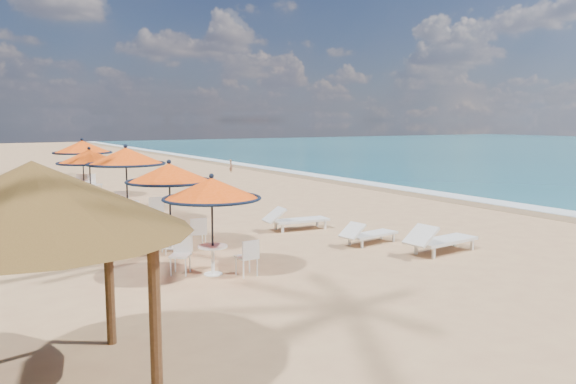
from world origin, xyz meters
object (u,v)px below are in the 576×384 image
at_px(lounger_near, 439,239).
at_px(palapa, 34,199).
at_px(station_3, 88,165).
at_px(station_4, 83,152).
at_px(station_0, 212,198).
at_px(station_2, 127,166).
at_px(lounger_far, 294,219).
at_px(lounger_mid, 367,233).
at_px(station_1, 168,184).

distance_m(lounger_near, palapa, 10.04).
height_order(station_3, palapa, palapa).
bearing_deg(lounger_near, station_4, 104.19).
distance_m(station_0, lounger_near, 5.86).
distance_m(station_2, lounger_far, 5.56).
height_order(lounger_mid, palapa, palapa).
relative_size(lounger_near, palapa, 0.59).
bearing_deg(station_1, lounger_far, 6.73).
distance_m(station_4, lounger_near, 16.26).
height_order(station_1, lounger_far, station_1).
bearing_deg(station_2, station_3, 100.55).
bearing_deg(lounger_near, station_0, 163.39).
bearing_deg(palapa, lounger_far, 41.65).
height_order(station_2, palapa, palapa).
distance_m(station_2, palapa, 11.27).
relative_size(station_0, station_4, 0.86).
bearing_deg(lounger_near, palapa, -169.75).
bearing_deg(lounger_far, station_0, -134.85).
xyz_separation_m(station_4, palapa, (-4.04, -17.90, 0.43)).
bearing_deg(lounger_mid, station_4, 100.38).
distance_m(lounger_near, lounger_mid, 1.94).
relative_size(station_2, lounger_mid, 1.41).
distance_m(station_3, station_4, 4.36).
distance_m(station_2, station_3, 3.10).
relative_size(station_3, station_4, 0.93).
relative_size(lounger_mid, palapa, 0.49).
relative_size(station_1, palapa, 0.62).
distance_m(station_1, palapa, 7.70).
bearing_deg(lounger_far, station_1, -167.14).
relative_size(station_1, station_2, 0.90).
xyz_separation_m(station_4, lounger_mid, (4.55, -13.51, -1.65)).
bearing_deg(palapa, station_4, 77.28).
height_order(station_3, lounger_mid, station_3).
relative_size(station_3, lounger_near, 1.08).
height_order(station_0, lounger_near, station_0).
bearing_deg(lounger_mid, palapa, -161.21).
bearing_deg(station_1, palapa, -120.59).
xyz_separation_m(station_2, palapa, (-3.91, -10.56, 0.50)).
bearing_deg(station_0, station_1, 89.37).
relative_size(lounger_far, palapa, 0.56).
bearing_deg(palapa, station_3, 76.19).
xyz_separation_m(station_3, lounger_mid, (5.25, -9.22, -1.43)).
height_order(station_2, station_3, station_2).
xyz_separation_m(station_4, lounger_far, (3.92, -10.82, -1.61)).
relative_size(station_2, lounger_near, 1.17).
bearing_deg(station_2, station_0, -90.33).
xyz_separation_m(station_1, station_3, (-0.56, 7.00, 0.04)).
height_order(station_4, lounger_far, station_4).
distance_m(station_2, station_4, 7.34).
bearing_deg(station_4, lounger_near, -70.38).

